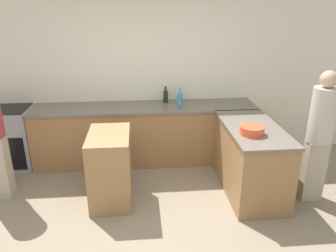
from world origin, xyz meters
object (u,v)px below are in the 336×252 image
at_px(wine_bottle_dark, 166,96).
at_px(person_at_peninsula, 320,132).
at_px(island_table, 111,167).
at_px(mixing_bowl, 252,130).
at_px(range_oven, 10,138).
at_px(vinegar_bottle_clear, 179,95).
at_px(dish_soap_bottle, 180,100).

distance_m(wine_bottle_dark, person_at_peninsula, 2.29).
distance_m(island_table, mixing_bowl, 1.81).
bearing_deg(person_at_peninsula, range_oven, 162.46).
distance_m(vinegar_bottle_clear, person_at_peninsula, 2.13).
distance_m(dish_soap_bottle, wine_bottle_dark, 0.36).
relative_size(vinegar_bottle_clear, person_at_peninsula, 0.17).
height_order(dish_soap_bottle, person_at_peninsula, person_at_peninsula).
distance_m(mixing_bowl, person_at_peninsula, 0.84).
distance_m(range_oven, person_at_peninsula, 4.40).
height_order(range_oven, person_at_peninsula, person_at_peninsula).
distance_m(vinegar_bottle_clear, wine_bottle_dark, 0.22).
xyz_separation_m(dish_soap_bottle, vinegar_bottle_clear, (0.03, 0.31, -0.01)).
relative_size(range_oven, dish_soap_bottle, 3.00).
bearing_deg(mixing_bowl, dish_soap_bottle, 123.50).
relative_size(mixing_bowl, wine_bottle_dark, 1.13).
relative_size(mixing_bowl, vinegar_bottle_clear, 1.00).
bearing_deg(dish_soap_bottle, wine_bottle_dark, 120.88).
distance_m(range_oven, wine_bottle_dark, 2.48).
relative_size(island_table, vinegar_bottle_clear, 3.14).
bearing_deg(dish_soap_bottle, person_at_peninsula, -36.43).
bearing_deg(vinegar_bottle_clear, mixing_bowl, -63.60).
xyz_separation_m(vinegar_bottle_clear, person_at_peninsula, (1.54, -1.47, -0.11)).
bearing_deg(range_oven, dish_soap_bottle, -3.48).
xyz_separation_m(range_oven, mixing_bowl, (3.34, -1.27, 0.50)).
distance_m(island_table, vinegar_bottle_clear, 1.71).
distance_m(range_oven, vinegar_bottle_clear, 2.69).
bearing_deg(person_at_peninsula, dish_soap_bottle, 143.57).
bearing_deg(dish_soap_bottle, vinegar_bottle_clear, 84.17).
height_order(wine_bottle_dark, person_at_peninsula, person_at_peninsula).
bearing_deg(range_oven, person_at_peninsula, -17.54).
xyz_separation_m(range_oven, vinegar_bottle_clear, (2.63, 0.15, 0.57)).
xyz_separation_m(vinegar_bottle_clear, wine_bottle_dark, (-0.22, 0.00, -0.01)).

